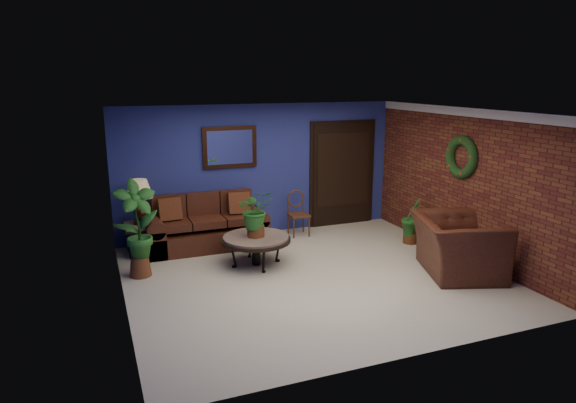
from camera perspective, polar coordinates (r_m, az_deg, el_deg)
name	(u,v)px	position (r m, az deg, el deg)	size (l,w,h in m)	color
floor	(313,277)	(7.96, 2.76, -8.37)	(5.50, 5.50, 0.00)	beige
wall_back	(260,170)	(9.86, -3.10, 3.53)	(5.50, 0.04, 2.50)	navy
wall_left	(119,216)	(6.95, -18.31, -1.49)	(0.04, 5.00, 2.50)	navy
wall_right_brick	(464,184)	(9.04, 18.99, 1.86)	(0.04, 5.00, 2.50)	brown
ceiling	(315,112)	(7.39, 2.98, 9.90)	(5.50, 5.00, 0.02)	white
crown_molding	(469,112)	(8.87, 19.44, 9.33)	(0.03, 5.00, 0.14)	white
wall_mirror	(230,147)	(9.58, -6.49, 6.01)	(1.02, 0.06, 0.77)	#3F2110
closet_door	(342,174)	(10.54, 6.04, 3.03)	(1.44, 0.06, 2.18)	black
wreath	(461,157)	(8.96, 18.72, 4.72)	(0.72, 0.72, 0.16)	black
sofa	(205,229)	(9.38, -9.19, -3.04)	(2.13, 0.92, 0.96)	#4C2215
coffee_table	(256,240)	(8.32, -3.59, -4.26)	(1.13, 1.13, 0.48)	#554F4B
end_table	(142,231)	(9.17, -15.91, -3.14)	(0.59, 0.59, 0.54)	#554F4B
table_lamp	(140,196)	(9.02, -16.16, 0.56)	(0.45, 0.45, 0.74)	#3F2110
side_chair	(298,210)	(9.88, 1.07, -0.95)	(0.38, 0.38, 0.86)	#542A18
armchair	(457,246)	(8.37, 18.30, -4.70)	(1.37, 1.19, 0.89)	#4C2215
coffee_plant	(255,211)	(8.18, -3.64, -1.06)	(0.63, 0.56, 0.77)	brown
floor_plant	(411,220)	(9.64, 13.52, -2.00)	(0.46, 0.42, 0.85)	brown
tall_plant	(137,225)	(8.06, -16.41, -2.50)	(0.75, 0.60, 1.51)	brown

